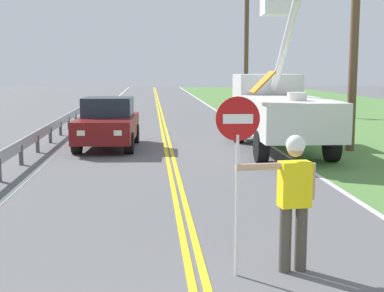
{
  "coord_description": "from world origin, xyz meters",
  "views": [
    {
      "loc": [
        -0.58,
        -3.49,
        2.68
      ],
      "look_at": [
        0.21,
        6.92,
        1.2
      ],
      "focal_mm": 51.52,
      "sensor_mm": 36.0,
      "label": 1
    }
  ],
  "objects_px": {
    "flagger_worker": "(294,194)",
    "utility_pole_mid": "(246,47)",
    "utility_bucket_truck": "(278,107)",
    "utility_pole_near": "(355,10)",
    "stop_sign_paddle": "(237,146)",
    "oncoming_sedan_nearest": "(108,123)"
  },
  "relations": [
    {
      "from": "flagger_worker",
      "to": "utility_pole_mid",
      "type": "height_order",
      "value": "utility_pole_mid"
    },
    {
      "from": "utility_bucket_truck",
      "to": "utility_pole_near",
      "type": "distance_m",
      "value": 3.91
    },
    {
      "from": "utility_bucket_truck",
      "to": "oncoming_sedan_nearest",
      "type": "relative_size",
      "value": 1.63
    },
    {
      "from": "stop_sign_paddle",
      "to": "utility_pole_near",
      "type": "relative_size",
      "value": 0.27
    },
    {
      "from": "flagger_worker",
      "to": "utility_bucket_truck",
      "type": "xyz_separation_m",
      "value": [
        2.35,
        11.01,
        0.36
      ]
    },
    {
      "from": "utility_pole_near",
      "to": "utility_pole_mid",
      "type": "bearing_deg",
      "value": 92.09
    },
    {
      "from": "utility_pole_near",
      "to": "utility_pole_mid",
      "type": "xyz_separation_m",
      "value": [
        -0.6,
        16.53,
        -0.55
      ]
    },
    {
      "from": "flagger_worker",
      "to": "utility_pole_mid",
      "type": "distance_m",
      "value": 27.51
    },
    {
      "from": "stop_sign_paddle",
      "to": "utility_pole_near",
      "type": "bearing_deg",
      "value": 62.93
    },
    {
      "from": "flagger_worker",
      "to": "oncoming_sedan_nearest",
      "type": "distance_m",
      "value": 12.2
    },
    {
      "from": "utility_pole_mid",
      "to": "utility_bucket_truck",
      "type": "bearing_deg",
      "value": -96.1
    },
    {
      "from": "utility_bucket_truck",
      "to": "utility_pole_near",
      "type": "xyz_separation_m",
      "value": [
        2.32,
        -0.48,
        3.12
      ]
    },
    {
      "from": "flagger_worker",
      "to": "utility_pole_mid",
      "type": "xyz_separation_m",
      "value": [
        4.06,
        27.05,
        2.93
      ]
    },
    {
      "from": "oncoming_sedan_nearest",
      "to": "flagger_worker",
      "type": "bearing_deg",
      "value": -74.32
    },
    {
      "from": "flagger_worker",
      "to": "stop_sign_paddle",
      "type": "bearing_deg",
      "value": -172.68
    },
    {
      "from": "oncoming_sedan_nearest",
      "to": "utility_pole_mid",
      "type": "xyz_separation_m",
      "value": [
        7.36,
        15.3,
        3.14
      ]
    },
    {
      "from": "flagger_worker",
      "to": "utility_pole_near",
      "type": "xyz_separation_m",
      "value": [
        4.67,
        10.53,
        3.48
      ]
    },
    {
      "from": "utility_bucket_truck",
      "to": "utility_pole_near",
      "type": "relative_size",
      "value": 0.79
    },
    {
      "from": "stop_sign_paddle",
      "to": "utility_pole_mid",
      "type": "height_order",
      "value": "utility_pole_mid"
    },
    {
      "from": "utility_pole_near",
      "to": "flagger_worker",
      "type": "bearing_deg",
      "value": -113.91
    },
    {
      "from": "oncoming_sedan_nearest",
      "to": "utility_pole_near",
      "type": "relative_size",
      "value": 0.48
    },
    {
      "from": "flagger_worker",
      "to": "utility_pole_near",
      "type": "relative_size",
      "value": 0.21
    }
  ]
}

